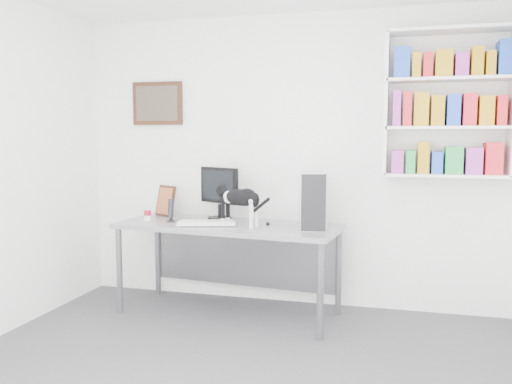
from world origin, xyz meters
TOP-DOWN VIEW (x-y plane):
  - room at (0.00, 0.00)m, footprint 4.01×4.01m
  - bookshelf at (1.40, 1.85)m, footprint 1.03×0.28m
  - wall_art at (-1.30, 1.97)m, footprint 0.52×0.04m
  - desk at (-0.42, 1.49)m, footprint 2.02×0.96m
  - monitor at (-0.58, 1.73)m, footprint 0.51×0.41m
  - keyboard at (-0.57, 1.37)m, footprint 0.53×0.32m
  - pc_tower at (0.32, 1.51)m, footprint 0.30×0.50m
  - speaker at (-0.95, 1.47)m, footprint 0.09×0.09m
  - leaning_print at (-1.14, 1.78)m, footprint 0.26×0.21m
  - soup_can at (-1.18, 1.46)m, footprint 0.08×0.08m
  - cat at (-0.27, 1.39)m, footprint 0.55×0.37m

SIDE VIEW (x-z plane):
  - desk at x=-0.42m, z-range 0.00..0.81m
  - keyboard at x=-0.57m, z-range 0.81..0.85m
  - soup_can at x=-1.18m, z-range 0.81..0.91m
  - speaker at x=-0.95m, z-range 0.81..1.03m
  - leaning_print at x=-1.14m, z-range 0.81..1.12m
  - cat at x=-0.27m, z-range 0.81..1.15m
  - pc_tower at x=0.32m, z-range 0.81..1.28m
  - monitor at x=-0.58m, z-range 0.81..1.30m
  - room at x=0.00m, z-range 0.00..2.70m
  - bookshelf at x=1.40m, z-range 1.23..2.47m
  - wall_art at x=-1.30m, z-range 1.69..2.11m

